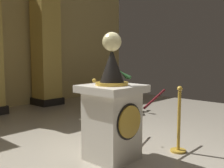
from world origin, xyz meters
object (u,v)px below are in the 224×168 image
Objects in this scene: stanchion_far at (94,116)px; stanchion_near at (179,129)px; pedestal_clock at (112,112)px; potted_palm_right at (117,98)px.

stanchion_near is at bearing -79.41° from stanchion_far.
stanchion_far is at bearing 58.71° from pedestal_clock.
pedestal_clock is at bearing -121.29° from stanchion_far.
stanchion_near is (0.90, -0.54, -0.33)m from pedestal_clock.
potted_palm_right is at bearing 58.59° from stanchion_near.
pedestal_clock is 1.54× the size of potted_palm_right.
stanchion_near is 1.57m from stanchion_far.
potted_palm_right reaches higher than stanchion_far.
stanchion_far is at bearing -148.46° from potted_palm_right.
potted_palm_right is (2.58, 2.22, -0.35)m from pedestal_clock.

